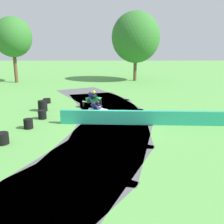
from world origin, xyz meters
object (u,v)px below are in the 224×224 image
Objects in this scene: tire_stack_far at (42,115)px; motorcycle_chase_green at (93,99)px; tire_stack_extra_a at (43,106)px; tire_stack_mid_b at (28,124)px; motorcycle_lead_white at (97,111)px; tire_stack_extra_b at (47,101)px; tire_stack_mid_a at (2,138)px.

motorcycle_chase_green is at bearing 46.15° from tire_stack_far.
motorcycle_chase_green is 4.74m from tire_stack_far.
tire_stack_extra_a is (-3.77, -1.23, -0.25)m from motorcycle_chase_green.
tire_stack_extra_a reaches higher than tire_stack_mid_b.
tire_stack_far is (-3.78, 0.33, -0.36)m from motorcycle_lead_white.
tire_stack_extra_a reaches higher than tire_stack_extra_b.
tire_stack_mid_b is at bearing -87.84° from tire_stack_extra_a.
tire_stack_extra_b is (-0.81, 4.89, -0.10)m from tire_stack_far.
tire_stack_extra_a is at bearing -83.43° from tire_stack_extra_b.
tire_stack_mid_a reaches higher than tire_stack_extra_b.
motorcycle_chase_green is 6.59m from tire_stack_mid_b.
motorcycle_lead_white is 4.49m from tire_stack_mid_b.
motorcycle_lead_white is 4.96m from tire_stack_extra_a.
tire_stack_mid_b is at bearing -99.12° from tire_stack_far.
tire_stack_extra_b is (-4.08, 1.48, -0.45)m from motorcycle_chase_green.
tire_stack_mid_b is (-3.61, -5.50, -0.35)m from motorcycle_chase_green.
tire_stack_mid_b is 7.00m from tire_stack_extra_b.
tire_stack_extra_a is (0.44, 6.82, 0.10)m from tire_stack_mid_a.
tire_stack_far is at bearing 78.60° from tire_stack_mid_a.
tire_stack_extra_a is at bearing 102.86° from tire_stack_far.
tire_stack_mid_a is 4.73m from tire_stack_far.
tire_stack_far is at bearing -77.14° from tire_stack_extra_a.
tire_stack_mid_a is 1.06× the size of tire_stack_extra_b.
tire_stack_mid_b is 0.75× the size of tire_stack_extra_a.
motorcycle_lead_white is 2.84× the size of tire_stack_mid_b.
motorcycle_lead_white reaches higher than tire_stack_extra_a.
motorcycle_chase_green is 2.51× the size of tire_stack_mid_a.
tire_stack_extra_b is (-0.31, 2.72, -0.20)m from tire_stack_extra_a.
tire_stack_extra_a is at bearing 92.16° from tire_stack_mid_b.
tire_stack_mid_b is at bearing 76.76° from tire_stack_mid_a.
motorcycle_lead_white is at bearing 42.44° from tire_stack_mid_a.
motorcycle_lead_white is 2.13× the size of tire_stack_extra_a.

